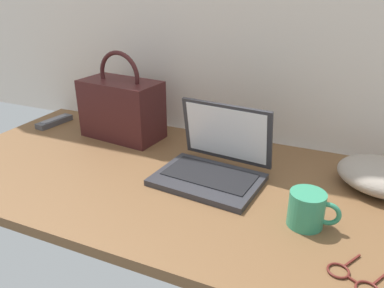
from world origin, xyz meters
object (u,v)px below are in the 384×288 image
Objects in this scene: remote_control_near at (54,122)px; eyeglasses at (353,279)px; cushion at (382,176)px; laptop at (214,163)px; coffee_mug at (308,209)px; handbag at (122,108)px.

eyeglasses is at bearing -20.77° from remote_control_near.
eyeglasses is at bearing -97.43° from cushion.
coffee_mug is at bearing -25.70° from laptop.
remote_control_near is 0.65× the size of cushion.
coffee_mug reaches higher than remote_control_near.
cushion is at bearing 57.20° from coffee_mug.
handbag reaches higher than coffee_mug.
handbag reaches higher than remote_control_near.
laptop is at bearing 154.30° from coffee_mug.
laptop is at bearing 144.41° from eyeglasses.
cushion reaches higher than remote_control_near.
handbag is at bearing 157.36° from coffee_mug.
laptop is 0.47m from handbag.
laptop is 2.62× the size of coffee_mug.
cushion reaches higher than eyeglasses.
handbag is at bearing 159.52° from laptop.
remote_control_near is at bearing 168.68° from laptop.
cushion is (1.25, -0.03, 0.03)m from remote_control_near.
coffee_mug is 0.93× the size of eyeglasses.
remote_control_near is 1.25m from cushion.
cushion is (0.47, 0.12, -0.00)m from laptop.
coffee_mug is at bearing -122.80° from cushion.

